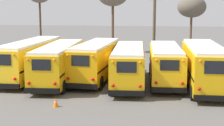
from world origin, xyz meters
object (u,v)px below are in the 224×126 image
school_bus_5 (204,65)px  school_bus_3 (129,64)px  utility_pole (154,26)px  school_bus_4 (165,63)px  traffic_cone (56,102)px  school_bus_0 (31,58)px  school_bus_2 (96,60)px  bare_tree_2 (192,7)px  school_bus_1 (59,62)px

school_bus_5 → school_bus_3: bearing=177.8°
school_bus_3 → utility_pole: utility_pole is taller
school_bus_4 → traffic_cone: size_ratio=16.64×
school_bus_3 → school_bus_0: bearing=170.6°
school_bus_2 → school_bus_3: (2.85, -1.34, -0.07)m
school_bus_0 → school_bus_4: (11.40, -0.34, -0.10)m
bare_tree_2 → traffic_cone: bearing=-112.6°
school_bus_4 → traffic_cone: 10.36m
bare_tree_2 → traffic_cone: bare_tree_2 is taller
school_bus_0 → school_bus_1: 3.08m
school_bus_2 → utility_pole: (4.58, 9.98, 2.31)m
school_bus_3 → traffic_cone: bearing=-120.5°
school_bus_4 → school_bus_5: (2.85, -1.30, 0.14)m
school_bus_1 → traffic_cone: (1.78, -6.89, -1.38)m
school_bus_3 → school_bus_5: size_ratio=0.97×
school_bus_0 → utility_pole: size_ratio=1.37×
school_bus_2 → bare_tree_2: bare_tree_2 is taller
traffic_cone → utility_pole: bearing=72.6°
school_bus_3 → school_bus_5: (5.70, -0.22, 0.13)m
school_bus_4 → school_bus_5: bearing=-24.6°
school_bus_2 → school_bus_5: school_bus_5 is taller
school_bus_5 → bare_tree_2: bare_tree_2 is taller
traffic_cone → school_bus_5: bearing=33.8°
utility_pole → bare_tree_2: utility_pole is taller
school_bus_2 → school_bus_3: size_ratio=0.97×
school_bus_4 → traffic_cone: bearing=-131.2°
school_bus_2 → school_bus_4: school_bus_2 is taller
school_bus_5 → traffic_cone: (-9.61, -6.43, -1.49)m
school_bus_3 → school_bus_5: school_bus_5 is taller
school_bus_2 → utility_pole: 11.22m
school_bus_4 → bare_tree_2: (3.37, 16.64, 4.37)m
bare_tree_2 → traffic_cone: size_ratio=12.91×
school_bus_3 → school_bus_4: 3.05m
school_bus_2 → school_bus_3: school_bus_2 is taller
school_bus_1 → school_bus_2: size_ratio=1.10×
school_bus_2 → traffic_cone: school_bus_2 is taller
school_bus_5 → bare_tree_2: size_ratio=1.38×
school_bus_0 → traffic_cone: bearing=-60.2°
utility_pole → bare_tree_2: 8.06m
school_bus_3 → bare_tree_2: (6.22, 17.72, 4.36)m
school_bus_0 → school_bus_3: size_ratio=1.09×
school_bus_1 → school_bus_3: 5.70m
utility_pole → school_bus_1: bearing=-123.8°
school_bus_0 → bare_tree_2: bare_tree_2 is taller
school_bus_1 → school_bus_3: school_bus_1 is taller
bare_tree_2 → school_bus_2: bearing=-119.0°
school_bus_3 → utility_pole: 11.70m
school_bus_4 → school_bus_5: 3.14m
utility_pole → school_bus_2: bearing=-114.7°
school_bus_1 → school_bus_0: bearing=157.6°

